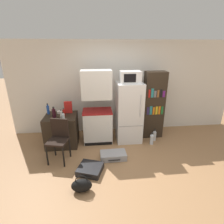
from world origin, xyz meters
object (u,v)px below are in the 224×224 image
at_px(bottle_clear_short, 63,117).
at_px(suitcase_large_flat, 90,169).
at_px(refrigerator, 129,113).
at_px(kitchen_hutch, 97,110).
at_px(bottle_wine_dark, 54,113).
at_px(bowl, 60,112).
at_px(water_bottle_front, 152,139).
at_px(microwave, 130,77).
at_px(chair, 59,136).
at_px(bookshelf, 153,105).
at_px(cereal_box, 68,107).
at_px(bottle_blue_soda, 48,110).
at_px(handbag, 82,185).
at_px(water_bottle_middle, 154,136).
at_px(bottle_milk_white, 61,115).
at_px(bottle_ketchup_red, 64,113).
at_px(suitcase_small_flat, 113,155).
at_px(side_table, 62,130).

bearing_deg(bottle_clear_short, suitcase_large_flat, -56.22).
distance_m(refrigerator, suitcase_large_flat, 1.75).
xyz_separation_m(kitchen_hutch, bottle_wine_dark, (-1.03, -0.20, 0.02)).
height_order(bowl, water_bottle_front, bowl).
distance_m(kitchen_hutch, microwave, 1.16).
height_order(chair, suitcase_large_flat, chair).
bearing_deg(bookshelf, refrigerator, -168.08).
height_order(microwave, bottle_wine_dark, microwave).
bearing_deg(bottle_clear_short, microwave, 11.90).
bearing_deg(bookshelf, suitcase_large_flat, -140.98).
relative_size(bottle_clear_short, bottle_wine_dark, 0.72).
relative_size(cereal_box, suitcase_large_flat, 0.51).
xyz_separation_m(bottle_blue_soda, handbag, (0.90, -1.83, -0.77)).
bearing_deg(handbag, cereal_box, 102.08).
distance_m(bowl, handbag, 2.09).
bearing_deg(cereal_box, handbag, -77.92).
bearing_deg(bookshelf, cereal_box, -179.58).
xyz_separation_m(cereal_box, suitcase_large_flat, (0.54, -1.37, -0.87)).
relative_size(bottle_clear_short, water_bottle_front, 0.60).
bearing_deg(refrigerator, handbag, -123.58).
distance_m(bottle_blue_soda, water_bottle_middle, 2.86).
height_order(bookshelf, bowl, bookshelf).
xyz_separation_m(refrigerator, bottle_milk_white, (-1.68, -0.21, 0.09)).
bearing_deg(bottle_milk_white, cereal_box, 70.33).
relative_size(bottle_blue_soda, water_bottle_front, 0.85).
height_order(refrigerator, suitcase_large_flat, refrigerator).
bearing_deg(refrigerator, bowl, 175.26).
bearing_deg(water_bottle_front, bottle_ketchup_red, 173.12).
xyz_separation_m(bottle_milk_white, bowl, (-0.09, 0.36, -0.06)).
bearing_deg(microwave, kitchen_hutch, 177.88).
bearing_deg(bottle_ketchup_red, cereal_box, 63.91).
height_order(microwave, bottle_clear_short, microwave).
bearing_deg(suitcase_small_flat, handbag, -126.93).
bearing_deg(side_table, refrigerator, 1.88).
height_order(bottle_milk_white, cereal_box, cereal_box).
bearing_deg(suitcase_large_flat, microwave, 69.89).
height_order(side_table, refrigerator, refrigerator).
xyz_separation_m(side_table, water_bottle_middle, (2.42, -0.08, -0.26)).
bearing_deg(kitchen_hutch, chair, -138.93).
bearing_deg(bottle_blue_soda, side_table, -25.57).
xyz_separation_m(bottle_milk_white, suitcase_small_flat, (1.17, -0.62, -0.80)).
bearing_deg(bookshelf, chair, -159.97).
xyz_separation_m(bottle_wine_dark, chair, (0.18, -0.55, -0.33)).
relative_size(bottle_clear_short, handbag, 0.54).
bearing_deg(side_table, bottle_clear_short, -67.80).
relative_size(bottle_blue_soda, bottle_wine_dark, 1.02).
distance_m(bottle_milk_white, water_bottle_front, 2.36).
relative_size(microwave, handbag, 1.36).
height_order(cereal_box, chair, cereal_box).
height_order(side_table, microwave, microwave).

